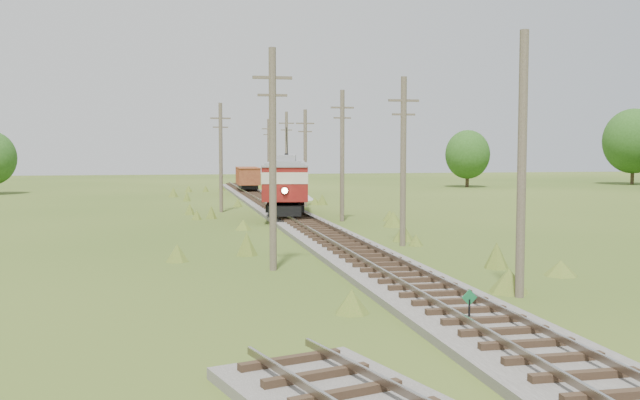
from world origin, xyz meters
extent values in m
plane|color=#334D17|center=(0.00, 0.00, 0.00)|extent=(260.00, 260.00, 0.00)
cube|color=#605B54|center=(0.00, 34.00, 0.12)|extent=(3.60, 96.00, 0.25)
cube|color=#726659|center=(-0.72, 34.00, 0.48)|extent=(0.08, 96.00, 0.17)
cube|color=#726659|center=(0.72, 34.00, 0.48)|extent=(0.08, 96.00, 0.17)
cube|color=#2D2116|center=(0.00, 34.00, 0.33)|extent=(2.40, 96.00, 0.16)
cylinder|color=black|center=(-0.20, 1.50, 0.40)|extent=(0.06, 0.06, 0.80)
cube|color=#19713C|center=(-0.20, 1.50, 0.85)|extent=(0.45, 0.03, 0.45)
cube|color=black|center=(0.00, 35.29, 1.04)|extent=(4.56, 12.12, 0.48)
cube|color=maroon|center=(0.00, 35.29, 2.12)|extent=(5.18, 13.21, 1.18)
cube|color=beige|center=(0.00, 35.29, 3.08)|extent=(5.22, 13.28, 0.75)
cube|color=black|center=(0.00, 35.29, 3.08)|extent=(5.15, 12.71, 0.59)
cube|color=maroon|center=(0.00, 35.29, 3.62)|extent=(5.18, 13.21, 0.32)
cube|color=gray|center=(0.00, 35.29, 3.98)|extent=(5.26, 13.35, 0.41)
cube|color=gray|center=(0.00, 35.29, 4.34)|extent=(3.00, 9.75, 0.43)
sphere|color=#FFF2BF|center=(-1.12, 28.87, 2.28)|extent=(0.39, 0.39, 0.39)
cylinder|color=black|center=(0.33, 37.20, 5.55)|extent=(0.92, 4.94, 2.07)
cylinder|color=black|center=(-1.63, 30.63, 0.99)|extent=(0.27, 0.87, 0.86)
cylinder|color=black|center=(-0.05, 30.35, 0.99)|extent=(0.27, 0.87, 0.86)
cylinder|color=black|center=(0.05, 40.24, 0.99)|extent=(0.27, 0.87, 0.86)
cylinder|color=black|center=(1.63, 39.96, 0.99)|extent=(0.27, 0.87, 0.86)
cube|color=black|center=(0.00, 63.66, 0.87)|extent=(2.05, 6.48, 0.45)
cube|color=maroon|center=(0.00, 63.66, 1.99)|extent=(2.54, 7.21, 1.78)
cube|color=maroon|center=(0.00, 63.66, 2.92)|extent=(2.59, 7.35, 0.11)
cylinder|color=black|center=(-0.74, 61.54, 0.92)|extent=(0.13, 0.72, 0.71)
cylinder|color=black|center=(0.60, 61.50, 0.92)|extent=(0.13, 0.72, 0.71)
cylinder|color=black|center=(-0.60, 65.82, 0.92)|extent=(0.13, 0.72, 0.71)
cylinder|color=black|center=(0.74, 65.78, 0.92)|extent=(0.13, 0.72, 0.71)
cone|color=gray|center=(3.88, 52.70, 0.53)|extent=(2.85, 2.85, 1.07)
cone|color=gray|center=(4.59, 51.81, 0.31)|extent=(1.60, 1.60, 0.62)
cylinder|color=brown|center=(3.10, 5.00, 4.40)|extent=(0.30, 0.30, 8.80)
cylinder|color=brown|center=(3.30, 18.00, 4.30)|extent=(0.30, 0.30, 8.60)
cube|color=brown|center=(3.30, 18.00, 7.40)|extent=(1.60, 0.12, 0.12)
cube|color=brown|center=(3.30, 18.00, 6.70)|extent=(1.20, 0.10, 0.10)
cylinder|color=brown|center=(3.20, 31.00, 4.50)|extent=(0.30, 0.30, 9.00)
cube|color=brown|center=(3.20, 31.00, 7.80)|extent=(1.60, 0.12, 0.12)
cube|color=brown|center=(3.20, 31.00, 7.10)|extent=(1.20, 0.10, 0.10)
cylinder|color=brown|center=(3.00, 44.00, 4.20)|extent=(0.30, 0.30, 8.40)
cube|color=brown|center=(3.00, 44.00, 7.20)|extent=(1.60, 0.12, 0.12)
cube|color=brown|center=(3.00, 44.00, 6.50)|extent=(1.20, 0.10, 0.10)
cylinder|color=brown|center=(3.40, 57.00, 4.45)|extent=(0.30, 0.30, 8.90)
cube|color=brown|center=(3.40, 57.00, 7.70)|extent=(1.60, 0.12, 0.12)
cube|color=brown|center=(3.40, 57.00, 7.00)|extent=(1.20, 0.10, 0.10)
cylinder|color=brown|center=(3.20, 70.00, 4.35)|extent=(0.30, 0.30, 8.70)
cube|color=brown|center=(3.20, 70.00, 7.50)|extent=(1.60, 0.12, 0.12)
cube|color=brown|center=(3.20, 70.00, 6.80)|extent=(1.20, 0.10, 0.10)
cylinder|color=brown|center=(-4.20, 12.00, 4.50)|extent=(0.30, 0.30, 9.00)
cube|color=brown|center=(-4.20, 12.00, 7.80)|extent=(1.60, 0.12, 0.12)
cube|color=brown|center=(-4.20, 12.00, 7.10)|extent=(1.20, 0.10, 0.10)
cylinder|color=brown|center=(-4.50, 40.00, 4.30)|extent=(0.30, 0.30, 8.60)
cube|color=brown|center=(-4.50, 40.00, 7.40)|extent=(1.60, 0.12, 0.12)
cube|color=brown|center=(-4.50, 40.00, 6.70)|extent=(1.20, 0.10, 0.10)
cylinder|color=#38281C|center=(56.00, 74.00, 1.80)|extent=(0.50, 0.50, 3.60)
ellipsoid|color=#254F17|center=(56.00, 74.00, 6.20)|extent=(8.40, 8.40, 9.24)
cylinder|color=#38281C|center=(30.00, 72.00, 1.26)|extent=(0.50, 0.50, 2.52)
ellipsoid|color=#254F17|center=(30.00, 72.00, 4.34)|extent=(5.88, 5.88, 6.47)
camera|label=1|loc=(-8.11, -16.62, 4.89)|focal=40.00mm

